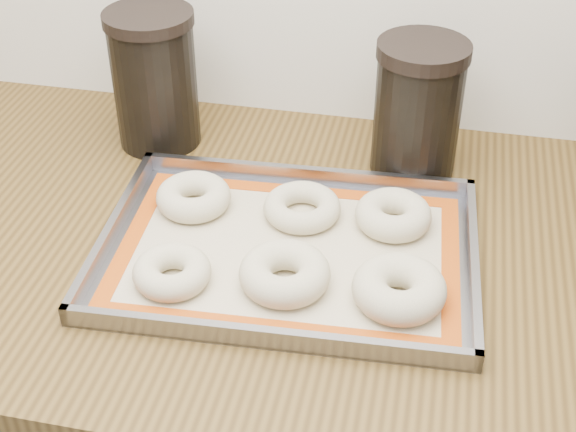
% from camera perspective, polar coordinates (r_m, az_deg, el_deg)
% --- Properties ---
extents(countertop, '(3.06, 0.68, 0.04)m').
position_cam_1_polar(countertop, '(1.02, 11.97, -3.92)').
color(countertop, brown).
rests_on(countertop, cabinet).
extents(baking_tray, '(0.48, 0.35, 0.03)m').
position_cam_1_polar(baking_tray, '(0.99, 0.00, -2.47)').
color(baking_tray, gray).
rests_on(baking_tray, countertop).
extents(baking_mat, '(0.44, 0.31, 0.00)m').
position_cam_1_polar(baking_mat, '(0.99, 0.00, -2.56)').
color(baking_mat, '#C6B793').
rests_on(baking_mat, baking_tray).
extents(bagel_front_left, '(0.11, 0.11, 0.03)m').
position_cam_1_polar(bagel_front_left, '(0.95, -8.25, -3.95)').
color(bagel_front_left, beige).
rests_on(bagel_front_left, baking_mat).
extents(bagel_front_mid, '(0.13, 0.13, 0.04)m').
position_cam_1_polar(bagel_front_mid, '(0.93, -0.24, -4.10)').
color(bagel_front_mid, beige).
rests_on(bagel_front_mid, baking_mat).
extents(bagel_front_right, '(0.13, 0.13, 0.04)m').
position_cam_1_polar(bagel_front_right, '(0.92, 7.90, -5.15)').
color(bagel_front_right, beige).
rests_on(bagel_front_right, baking_mat).
extents(bagel_back_left, '(0.13, 0.13, 0.03)m').
position_cam_1_polar(bagel_back_left, '(1.07, -6.73, 1.37)').
color(bagel_back_left, beige).
rests_on(bagel_back_left, baking_mat).
extents(bagel_back_mid, '(0.10, 0.10, 0.03)m').
position_cam_1_polar(bagel_back_mid, '(1.04, 1.01, 0.62)').
color(bagel_back_mid, beige).
rests_on(bagel_back_mid, baking_mat).
extents(bagel_back_right, '(0.10, 0.10, 0.04)m').
position_cam_1_polar(bagel_back_right, '(1.03, 7.49, 0.08)').
color(bagel_back_right, beige).
rests_on(bagel_back_right, baking_mat).
extents(canister_left, '(0.13, 0.13, 0.20)m').
position_cam_1_polar(canister_left, '(1.19, -9.47, 9.59)').
color(canister_left, black).
rests_on(canister_left, countertop).
extents(canister_mid, '(0.12, 0.12, 0.19)m').
position_cam_1_polar(canister_mid, '(1.12, 9.21, 7.56)').
color(canister_mid, black).
rests_on(canister_mid, countertop).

